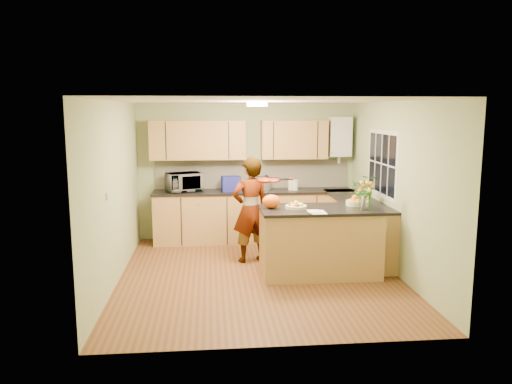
{
  "coord_description": "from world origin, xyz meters",
  "views": [
    {
      "loc": [
        -0.7,
        -6.95,
        2.36
      ],
      "look_at": [
        0.0,
        0.5,
        1.15
      ],
      "focal_mm": 35.0,
      "sensor_mm": 36.0,
      "label": 1
    }
  ],
  "objects": [
    {
      "name": "upper_cabinets",
      "position": [
        -0.18,
        2.08,
        1.85
      ],
      "size": [
        3.2,
        0.34,
        0.7
      ],
      "color": "#A37A41",
      "rests_on": "wall_back"
    },
    {
      "name": "jar_cream",
      "position": [
        0.79,
        1.95,
        1.03
      ],
      "size": [
        0.14,
        0.14,
        0.18
      ],
      "primitive_type": "cylinder",
      "rotation": [
        0.0,
        0.0,
        -0.31
      ],
      "color": "beige",
      "rests_on": "back_counter"
    },
    {
      "name": "orange_bag",
      "position": [
        0.18,
        0.01,
        1.08
      ],
      "size": [
        0.28,
        0.24,
        0.2
      ],
      "primitive_type": "ellipsoid",
      "rotation": [
        0.0,
        0.0,
        -0.08
      ],
      "color": "#F65C14",
      "rests_on": "peninsula_island"
    },
    {
      "name": "papers",
      "position": [
        0.78,
        -0.34,
        0.99
      ],
      "size": [
        0.21,
        0.29,
        0.01
      ],
      "primitive_type": "cube",
      "color": "white",
      "rests_on": "peninsula_island"
    },
    {
      "name": "wall_right",
      "position": [
        2.0,
        0.0,
        1.25
      ],
      "size": [
        0.02,
        4.5,
        2.5
      ],
      "primitive_type": "cube",
      "color": "#9BAC7B",
      "rests_on": "floor"
    },
    {
      "name": "microwave",
      "position": [
        -1.15,
        1.97,
        1.11
      ],
      "size": [
        0.71,
        0.61,
        0.33
      ],
      "primitive_type": "imported",
      "rotation": [
        0.0,
        0.0,
        0.4
      ],
      "color": "silver",
      "rests_on": "back_counter"
    },
    {
      "name": "orange_bowl",
      "position": [
        1.43,
        0.11,
        1.05
      ],
      "size": [
        0.25,
        0.25,
        0.15
      ],
      "color": "beige",
      "rests_on": "peninsula_island"
    },
    {
      "name": "peninsula_island",
      "position": [
        0.88,
        -0.04,
        0.49
      ],
      "size": [
        1.72,
        0.88,
        0.98
      ],
      "color": "#A37A41",
      "rests_on": "floor"
    },
    {
      "name": "right_counter",
      "position": [
        1.7,
        0.85,
        0.47
      ],
      "size": [
        0.62,
        2.24,
        0.94
      ],
      "color": "#A37A41",
      "rests_on": "floor"
    },
    {
      "name": "ceiling",
      "position": [
        0.0,
        0.0,
        2.5
      ],
      "size": [
        4.0,
        4.5,
        0.02
      ],
      "primitive_type": "cube",
      "color": "silver",
      "rests_on": "wall_back"
    },
    {
      "name": "wall_front",
      "position": [
        0.0,
        -2.25,
        1.25
      ],
      "size": [
        4.0,
        0.02,
        2.5
      ],
      "primitive_type": "cube",
      "color": "#9BAC7B",
      "rests_on": "floor"
    },
    {
      "name": "wall_back",
      "position": [
        0.0,
        2.25,
        1.25
      ],
      "size": [
        4.0,
        0.02,
        2.5
      ],
      "primitive_type": "cube",
      "color": "#9BAC7B",
      "rests_on": "floor"
    },
    {
      "name": "ceiling_lamp",
      "position": [
        0.0,
        0.3,
        2.46
      ],
      "size": [
        0.3,
        0.3,
        0.07
      ],
      "color": "#FFEABF",
      "rests_on": "ceiling"
    },
    {
      "name": "wall_left",
      "position": [
        -2.0,
        0.0,
        1.25
      ],
      "size": [
        0.02,
        4.5,
        2.5
      ],
      "primitive_type": "cube",
      "color": "#9BAC7B",
      "rests_on": "floor"
    },
    {
      "name": "kettle",
      "position": [
        0.33,
        1.96,
        1.07
      ],
      "size": [
        0.17,
        0.17,
        0.32
      ],
      "rotation": [
        0.0,
        0.0,
        -0.38
      ],
      "color": "silver",
      "rests_on": "back_counter"
    },
    {
      "name": "splashback",
      "position": [
        0.1,
        2.23,
        1.2
      ],
      "size": [
        3.6,
        0.02,
        0.52
      ],
      "primitive_type": "cube",
      "color": "beige",
      "rests_on": "back_counter"
    },
    {
      "name": "back_counter",
      "position": [
        0.1,
        1.95,
        0.47
      ],
      "size": [
        3.64,
        0.62,
        0.94
      ],
      "color": "#A37A41",
      "rests_on": "floor"
    },
    {
      "name": "floor",
      "position": [
        0.0,
        0.0,
        0.0
      ],
      "size": [
        4.5,
        4.5,
        0.0
      ],
      "primitive_type": "plane",
      "color": "#563618",
      "rests_on": "ground"
    },
    {
      "name": "violin",
      "position": [
        0.13,
        0.47,
        1.33
      ],
      "size": [
        0.65,
        0.56,
        0.16
      ],
      "primitive_type": null,
      "rotation": [
        0.17,
        0.0,
        -0.61
      ],
      "color": "#4C0D04",
      "rests_on": "violinist"
    },
    {
      "name": "jar_white",
      "position": [
        0.85,
        1.9,
        1.04
      ],
      "size": [
        0.14,
        0.14,
        0.19
      ],
      "primitive_type": "cylinder",
      "rotation": [
        0.0,
        0.0,
        -0.16
      ],
      "color": "silver",
      "rests_on": "back_counter"
    },
    {
      "name": "potted_plant",
      "position": [
        1.7,
        0.5,
        1.17
      ],
      "size": [
        0.49,
        0.46,
        0.45
      ],
      "primitive_type": "imported",
      "rotation": [
        0.0,
        0.0,
        -0.3
      ],
      "color": "#306D24",
      "rests_on": "right_counter"
    },
    {
      "name": "blue_box",
      "position": [
        -0.32,
        1.92,
        1.07
      ],
      "size": [
        0.36,
        0.28,
        0.27
      ],
      "primitive_type": "cube",
      "rotation": [
        0.0,
        0.0,
        0.12
      ],
      "color": "navy",
      "rests_on": "back_counter"
    },
    {
      "name": "boiler",
      "position": [
        1.7,
        2.09,
        1.9
      ],
      "size": [
        0.4,
        0.3,
        0.86
      ],
      "color": "silver",
      "rests_on": "wall_back"
    },
    {
      "name": "fruit_dish",
      "position": [
        0.53,
        -0.04,
        1.03
      ],
      "size": [
        0.31,
        0.31,
        0.11
      ],
      "color": "beige",
      "rests_on": "peninsula_island"
    },
    {
      "name": "light_switch",
      "position": [
        -1.99,
        -0.6,
        1.3
      ],
      "size": [
        0.02,
        0.09,
        0.09
      ],
      "primitive_type": "cube",
      "color": "silver",
      "rests_on": "wall_left"
    },
    {
      "name": "flower_vase",
      "position": [
        1.48,
        -0.22,
        1.28
      ],
      "size": [
        0.24,
        0.24,
        0.44
      ],
      "rotation": [
        0.0,
        0.0,
        -0.37
      ],
      "color": "silver",
      "rests_on": "peninsula_island"
    },
    {
      "name": "violinist",
      "position": [
        -0.07,
        0.69,
        0.83
      ],
      "size": [
        0.7,
        0.56,
        1.66
      ],
      "primitive_type": "imported",
      "rotation": [
        0.0,
        0.0,
        3.45
      ],
      "color": "#EBB58F",
      "rests_on": "floor"
    },
    {
      "name": "window_right",
      "position": [
        1.99,
        0.6,
        1.55
      ],
      "size": [
        0.01,
        1.3,
        1.05
      ],
      "color": "silver",
      "rests_on": "wall_right"
    }
  ]
}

